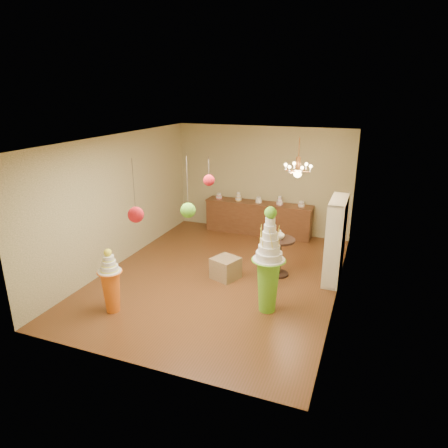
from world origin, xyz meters
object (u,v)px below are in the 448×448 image
(sideboard, at_px, (258,218))
(round_table, at_px, (279,252))
(pedestal_orange, at_px, (111,286))
(pedestal_green, at_px, (268,271))

(sideboard, relative_size, round_table, 3.43)
(pedestal_orange, bearing_deg, pedestal_green, 21.34)
(pedestal_orange, bearing_deg, round_table, 45.87)
(round_table, bearing_deg, pedestal_green, -84.22)
(pedestal_green, relative_size, sideboard, 0.67)
(pedestal_green, distance_m, pedestal_orange, 2.89)
(pedestal_green, xyz_separation_m, pedestal_orange, (-2.68, -1.05, -0.28))
(pedestal_green, relative_size, pedestal_orange, 1.62)
(pedestal_green, xyz_separation_m, round_table, (-0.16, 1.56, -0.24))
(pedestal_green, distance_m, sideboard, 4.22)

